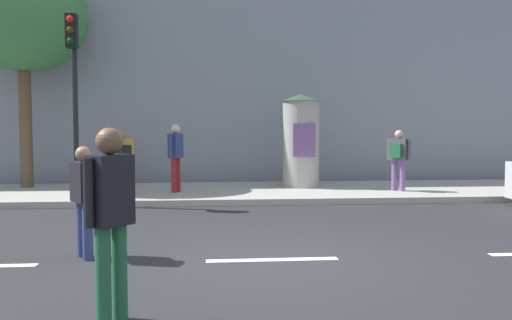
{
  "coord_description": "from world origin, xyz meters",
  "views": [
    {
      "loc": [
        -0.86,
        -7.1,
        1.8
      ],
      "look_at": [
        -0.04,
        2.0,
        1.24
      ],
      "focal_mm": 37.42,
      "sensor_mm": 36.0,
      "label": 1
    }
  ],
  "objects_px": {
    "traffic_light": "(73,76)",
    "street_tree": "(23,18)",
    "pedestrian_tallest": "(84,193)",
    "pedestrian_with_bag": "(111,210)",
    "poster_column": "(301,140)",
    "pedestrian_near_pole": "(176,152)",
    "pedestrian_in_dark_shirt": "(115,154)",
    "pedestrian_in_red_top": "(122,157)",
    "pedestrian_in_light_jacket": "(398,155)"
  },
  "relations": [
    {
      "from": "traffic_light",
      "to": "street_tree",
      "type": "distance_m",
      "value": 3.93
    },
    {
      "from": "traffic_light",
      "to": "pedestrian_tallest",
      "type": "height_order",
      "value": "traffic_light"
    },
    {
      "from": "pedestrian_with_bag",
      "to": "poster_column",
      "type": "bearing_deg",
      "value": 70.5
    },
    {
      "from": "poster_column",
      "to": "pedestrian_with_bag",
      "type": "bearing_deg",
      "value": -109.5
    },
    {
      "from": "traffic_light",
      "to": "pedestrian_with_bag",
      "type": "distance_m",
      "value": 7.96
    },
    {
      "from": "traffic_light",
      "to": "pedestrian_near_pole",
      "type": "relative_size",
      "value": 2.4
    },
    {
      "from": "pedestrian_tallest",
      "to": "pedestrian_near_pole",
      "type": "distance_m",
      "value": 6.3
    },
    {
      "from": "street_tree",
      "to": "pedestrian_tallest",
      "type": "distance_m",
      "value": 9.28
    },
    {
      "from": "pedestrian_in_dark_shirt",
      "to": "pedestrian_near_pole",
      "type": "bearing_deg",
      "value": -45.5
    },
    {
      "from": "pedestrian_in_red_top",
      "to": "poster_column",
      "type": "bearing_deg",
      "value": 21.22
    },
    {
      "from": "poster_column",
      "to": "pedestrian_with_bag",
      "type": "relative_size",
      "value": 1.43
    },
    {
      "from": "pedestrian_near_pole",
      "to": "pedestrian_in_dark_shirt",
      "type": "height_order",
      "value": "pedestrian_near_pole"
    },
    {
      "from": "street_tree",
      "to": "pedestrian_in_light_jacket",
      "type": "bearing_deg",
      "value": -10.17
    },
    {
      "from": "pedestrian_tallest",
      "to": "pedestrian_near_pole",
      "type": "height_order",
      "value": "pedestrian_near_pole"
    },
    {
      "from": "traffic_light",
      "to": "pedestrian_in_red_top",
      "type": "bearing_deg",
      "value": 29.0
    },
    {
      "from": "street_tree",
      "to": "pedestrian_tallest",
      "type": "relative_size",
      "value": 3.95
    },
    {
      "from": "poster_column",
      "to": "pedestrian_near_pole",
      "type": "xyz_separation_m",
      "value": [
        -3.4,
        -1.0,
        -0.29
      ]
    },
    {
      "from": "street_tree",
      "to": "pedestrian_in_dark_shirt",
      "type": "bearing_deg",
      "value": 8.0
    },
    {
      "from": "street_tree",
      "to": "pedestrian_in_red_top",
      "type": "relative_size",
      "value": 3.85
    },
    {
      "from": "street_tree",
      "to": "traffic_light",
      "type": "bearing_deg",
      "value": -54.96
    },
    {
      "from": "pedestrian_with_bag",
      "to": "traffic_light",
      "type": "bearing_deg",
      "value": 105.88
    },
    {
      "from": "pedestrian_near_pole",
      "to": "pedestrian_in_dark_shirt",
      "type": "relative_size",
      "value": 1.17
    },
    {
      "from": "street_tree",
      "to": "pedestrian_with_bag",
      "type": "xyz_separation_m",
      "value": [
        4.12,
        -10.29,
        -3.71
      ]
    },
    {
      "from": "street_tree",
      "to": "pedestrian_in_red_top",
      "type": "height_order",
      "value": "street_tree"
    },
    {
      "from": "pedestrian_in_red_top",
      "to": "pedestrian_in_dark_shirt",
      "type": "xyz_separation_m",
      "value": [
        -0.61,
        2.65,
        -0.07
      ]
    },
    {
      "from": "pedestrian_tallest",
      "to": "pedestrian_in_light_jacket",
      "type": "height_order",
      "value": "pedestrian_in_light_jacket"
    },
    {
      "from": "pedestrian_tallest",
      "to": "pedestrian_in_light_jacket",
      "type": "distance_m",
      "value": 8.92
    },
    {
      "from": "pedestrian_near_pole",
      "to": "pedestrian_in_dark_shirt",
      "type": "xyz_separation_m",
      "value": [
        -1.83,
        1.86,
        -0.14
      ]
    },
    {
      "from": "traffic_light",
      "to": "pedestrian_in_light_jacket",
      "type": "bearing_deg",
      "value": 7.75
    },
    {
      "from": "pedestrian_in_red_top",
      "to": "pedestrian_in_light_jacket",
      "type": "height_order",
      "value": "pedestrian_in_red_top"
    },
    {
      "from": "pedestrian_tallest",
      "to": "pedestrian_in_red_top",
      "type": "xyz_separation_m",
      "value": [
        -0.35,
        5.44,
        0.19
      ]
    },
    {
      "from": "pedestrian_with_bag",
      "to": "pedestrian_near_pole",
      "type": "bearing_deg",
      "value": 89.63
    },
    {
      "from": "traffic_light",
      "to": "poster_column",
      "type": "bearing_deg",
      "value": 22.63
    },
    {
      "from": "traffic_light",
      "to": "pedestrian_in_red_top",
      "type": "relative_size",
      "value": 2.62
    },
    {
      "from": "traffic_light",
      "to": "pedestrian_with_bag",
      "type": "height_order",
      "value": "traffic_light"
    },
    {
      "from": "pedestrian_in_dark_shirt",
      "to": "pedestrian_in_light_jacket",
      "type": "height_order",
      "value": "pedestrian_in_light_jacket"
    },
    {
      "from": "poster_column",
      "to": "pedestrian_in_red_top",
      "type": "relative_size",
      "value": 1.63
    },
    {
      "from": "pedestrian_in_dark_shirt",
      "to": "pedestrian_with_bag",
      "type": "bearing_deg",
      "value": -80.54
    },
    {
      "from": "traffic_light",
      "to": "poster_column",
      "type": "height_order",
      "value": "traffic_light"
    },
    {
      "from": "pedestrian_in_red_top",
      "to": "pedestrian_in_dark_shirt",
      "type": "height_order",
      "value": "pedestrian_in_red_top"
    },
    {
      "from": "street_tree",
      "to": "pedestrian_near_pole",
      "type": "xyz_separation_m",
      "value": [
        4.18,
        -1.53,
        -3.6
      ]
    },
    {
      "from": "poster_column",
      "to": "pedestrian_in_light_jacket",
      "type": "relative_size",
      "value": 1.63
    },
    {
      "from": "poster_column",
      "to": "pedestrian_tallest",
      "type": "xyz_separation_m",
      "value": [
        -4.27,
        -7.23,
        -0.55
      ]
    },
    {
      "from": "pedestrian_with_bag",
      "to": "pedestrian_in_light_jacket",
      "type": "height_order",
      "value": "pedestrian_with_bag"
    },
    {
      "from": "pedestrian_near_pole",
      "to": "pedestrian_in_dark_shirt",
      "type": "distance_m",
      "value": 2.61
    },
    {
      "from": "pedestrian_tallest",
      "to": "pedestrian_near_pole",
      "type": "bearing_deg",
      "value": 82.08
    },
    {
      "from": "traffic_light",
      "to": "pedestrian_in_dark_shirt",
      "type": "distance_m",
      "value": 3.74
    },
    {
      "from": "pedestrian_in_light_jacket",
      "to": "poster_column",
      "type": "bearing_deg",
      "value": 151.96
    },
    {
      "from": "traffic_light",
      "to": "pedestrian_near_pole",
      "type": "xyz_separation_m",
      "value": [
        2.17,
        1.33,
        -1.79
      ]
    },
    {
      "from": "poster_column",
      "to": "pedestrian_in_red_top",
      "type": "xyz_separation_m",
      "value": [
        -4.62,
        -1.79,
        -0.36
      ]
    }
  ]
}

